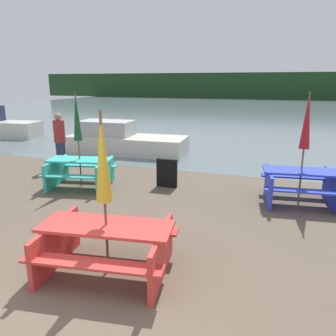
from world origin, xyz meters
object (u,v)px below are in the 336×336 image
at_px(picnic_table_blue, 300,183).
at_px(boat, 123,141).
at_px(picnic_table_red, 107,243).
at_px(person, 60,141).
at_px(signboard, 167,173).
at_px(umbrella_gold, 103,159).
at_px(umbrella_crimson, 307,122).
at_px(umbrella_darkgreen, 77,118).
at_px(picnic_table_teal, 81,170).

bearing_deg(picnic_table_blue, boat, 149.87).
distance_m(picnic_table_red, person, 6.50).
bearing_deg(picnic_table_red, signboard, 96.70).
bearing_deg(signboard, umbrella_gold, -83.30).
xyz_separation_m(umbrella_crimson, umbrella_darkgreen, (-5.42, -0.53, -0.05)).
xyz_separation_m(picnic_table_teal, boat, (-0.84, 4.16, 0.01)).
height_order(umbrella_gold, umbrella_darkgreen, umbrella_darkgreen).
bearing_deg(umbrella_darkgreen, umbrella_gold, -51.71).
bearing_deg(picnic_table_teal, umbrella_gold, -51.71).
relative_size(picnic_table_teal, umbrella_crimson, 0.75).
bearing_deg(picnic_table_blue, picnic_table_red, -125.32).
height_order(picnic_table_teal, picnic_table_blue, picnic_table_blue).
height_order(umbrella_gold, boat, umbrella_gold).
xyz_separation_m(picnic_table_blue, umbrella_crimson, (0.00, 0.00, 1.38)).
height_order(picnic_table_teal, umbrella_crimson, umbrella_crimson).
xyz_separation_m(picnic_table_teal, person, (-1.68, 1.46, 0.44)).
height_order(boat, signboard, boat).
bearing_deg(umbrella_crimson, signboard, 178.05).
bearing_deg(umbrella_crimson, picnic_table_blue, -90.00).
bearing_deg(umbrella_crimson, picnic_table_teal, -174.38).
bearing_deg(signboard, picnic_table_teal, -163.61).
bearing_deg(signboard, picnic_table_blue, -1.95).
xyz_separation_m(picnic_table_blue, person, (-7.10, 0.93, 0.41)).
height_order(boat, person, person).
relative_size(picnic_table_blue, person, 1.03).
bearing_deg(umbrella_gold, umbrella_crimson, 54.68).
bearing_deg(picnic_table_red, umbrella_crimson, 54.68).
distance_m(umbrella_darkgreen, person, 2.41).
height_order(umbrella_crimson, boat, umbrella_crimson).
bearing_deg(umbrella_darkgreen, person, 138.99).
relative_size(umbrella_crimson, signboard, 3.32).
height_order(picnic_table_blue, umbrella_darkgreen, umbrella_darkgreen).
bearing_deg(picnic_table_red, picnic_table_blue, 54.68).
bearing_deg(umbrella_gold, person, 131.95).
bearing_deg(boat, umbrella_crimson, -32.75).
bearing_deg(person, umbrella_crimson, -7.46).
height_order(picnic_table_red, person, person).
bearing_deg(umbrella_crimson, umbrella_darkgreen, -174.38).
xyz_separation_m(picnic_table_red, umbrella_darkgreen, (-2.66, 3.36, 1.34)).
relative_size(umbrella_gold, signboard, 3.12).
distance_m(picnic_table_teal, umbrella_gold, 4.47).
distance_m(umbrella_gold, signboard, 4.25).
bearing_deg(umbrella_crimson, picnic_table_red, -125.32).
bearing_deg(person, boat, 72.64).
relative_size(umbrella_crimson, umbrella_gold, 1.06).
height_order(picnic_table_blue, umbrella_crimson, umbrella_crimson).
xyz_separation_m(umbrella_gold, umbrella_darkgreen, (-2.66, 3.36, 0.10)).
height_order(umbrella_darkgreen, person, umbrella_darkgreen).
distance_m(umbrella_crimson, person, 7.22).
distance_m(picnic_table_teal, umbrella_crimson, 5.62).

